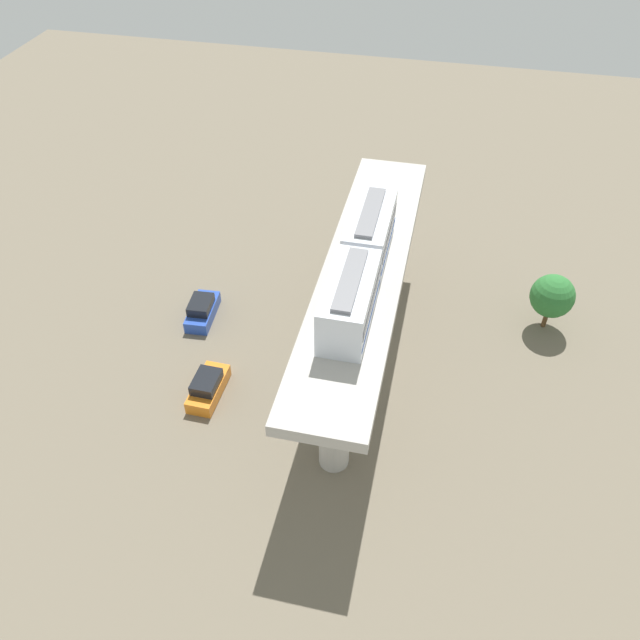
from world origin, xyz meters
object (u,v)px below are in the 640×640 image
train (360,265)px  tree_near_viaduct (552,296)px  parked_car_blue (202,310)px  parked_car_orange (208,387)px

train → tree_near_viaduct: train is taller
parked_car_blue → tree_near_viaduct: (-26.28, -4.87, 2.28)m
train → parked_car_blue: bearing=-17.1°
parked_car_orange → tree_near_viaduct: tree_near_viaduct is taller
parked_car_blue → tree_near_viaduct: tree_near_viaduct is taller
train → parked_car_blue: train is taller
train → parked_car_orange: (9.67, 3.57, -9.59)m
parked_car_orange → train: bearing=-158.6°
parked_car_orange → tree_near_viaduct: (-23.07, -12.40, 2.28)m
parked_car_blue → tree_near_viaduct: 26.83m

